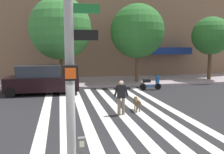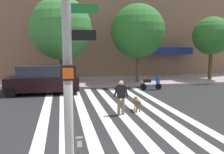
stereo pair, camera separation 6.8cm
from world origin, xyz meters
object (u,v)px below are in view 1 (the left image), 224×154
at_px(parked_car_behind_first, 42,80).
at_px(pedestrian_dog_walker, 121,96).
at_px(street_tree_nearest, 60,29).
at_px(street_tree_middle, 137,31).
at_px(parked_scooter, 151,83).
at_px(street_tree_further, 211,36).
at_px(traffic_light_pole, 69,31).
at_px(dog_on_leash, 137,102).

bearing_deg(parked_car_behind_first, pedestrian_dog_walker, -56.72).
xyz_separation_m(street_tree_nearest, street_tree_middle, (6.42, 0.24, -0.11)).
relative_size(parked_car_behind_first, street_tree_middle, 0.73).
height_order(parked_scooter, street_tree_nearest, street_tree_nearest).
height_order(parked_scooter, street_tree_further, street_tree_further).
bearing_deg(street_tree_middle, traffic_light_pole, -112.36).
bearing_deg(dog_on_leash, parked_car_behind_first, 132.07).
relative_size(parked_scooter, street_tree_middle, 0.25).
bearing_deg(dog_on_leash, pedestrian_dog_walker, -149.07).
height_order(traffic_light_pole, parked_scooter, traffic_light_pole).
relative_size(parked_car_behind_first, street_tree_further, 0.84).
distance_m(parked_car_behind_first, pedestrian_dog_walker, 7.30).
bearing_deg(parked_scooter, street_tree_nearest, 155.28).
distance_m(parked_car_behind_first, street_tree_further, 15.69).
distance_m(parked_scooter, street_tree_middle, 5.15).
distance_m(parked_car_behind_first, parked_scooter, 7.82).
xyz_separation_m(traffic_light_pole, dog_on_leash, (3.58, 6.83, -3.08)).
distance_m(street_tree_middle, pedestrian_dog_walker, 10.58).
relative_size(street_tree_nearest, street_tree_further, 1.19).
bearing_deg(traffic_light_pole, parked_scooter, 62.40).
relative_size(pedestrian_dog_walker, dog_on_leash, 1.54).
distance_m(street_tree_nearest, street_tree_middle, 6.42).
bearing_deg(street_tree_further, parked_scooter, -154.20).
height_order(parked_car_behind_first, street_tree_middle, street_tree_middle).
xyz_separation_m(parked_car_behind_first, street_tree_middle, (7.76, 3.12, 3.55)).
bearing_deg(street_tree_nearest, street_tree_middle, 2.14).
relative_size(traffic_light_pole, dog_on_leash, 5.43).
bearing_deg(street_tree_further, street_tree_nearest, -177.92).
height_order(street_tree_further, dog_on_leash, street_tree_further).
distance_m(parked_scooter, dog_on_leash, 6.11).
bearing_deg(parked_scooter, pedestrian_dog_walker, -122.29).
bearing_deg(parked_car_behind_first, dog_on_leash, -47.93).
height_order(parked_scooter, pedestrian_dog_walker, pedestrian_dog_walker).
relative_size(street_tree_middle, street_tree_further, 1.15).
xyz_separation_m(traffic_light_pole, street_tree_nearest, (-0.06, 15.23, 1.09)).
xyz_separation_m(street_tree_nearest, pedestrian_dog_walker, (2.67, -8.98, -3.68)).
height_order(traffic_light_pole, parked_car_behind_first, traffic_light_pole).
bearing_deg(pedestrian_dog_walker, street_tree_further, 40.81).
bearing_deg(street_tree_nearest, street_tree_further, 2.08).
bearing_deg(parked_scooter, parked_car_behind_first, 179.30).
distance_m(traffic_light_pole, dog_on_leash, 8.30).
relative_size(street_tree_nearest, pedestrian_dog_walker, 4.22).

